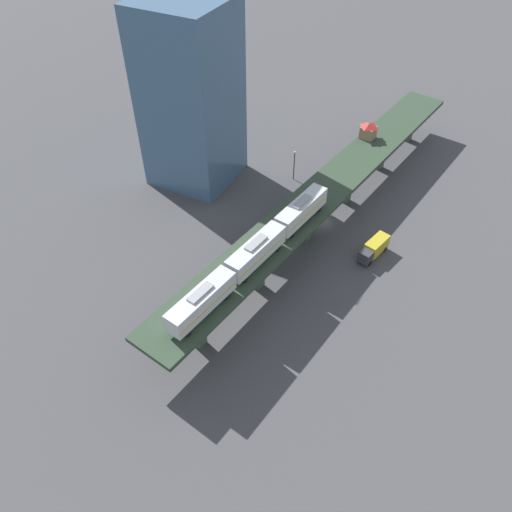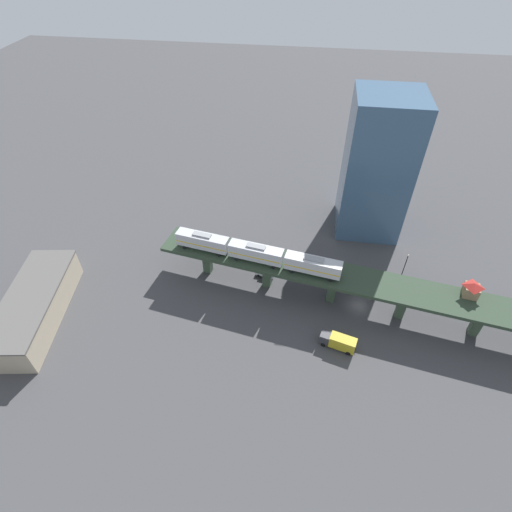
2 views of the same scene
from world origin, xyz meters
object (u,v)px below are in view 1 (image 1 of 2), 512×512
at_px(street_car_blue, 282,223).
at_px(street_lamp, 294,163).
at_px(office_tower, 191,97).
at_px(street_car_white, 240,280).
at_px(signal_hut, 369,130).
at_px(subway_train, 256,251).
at_px(delivery_truck, 374,248).

height_order(street_car_blue, street_lamp, street_lamp).
bearing_deg(office_tower, street_car_white, 134.22).
xyz_separation_m(signal_hut, street_lamp, (12.16, 9.95, -5.89)).
distance_m(street_car_blue, office_tower, 30.43).
bearing_deg(signal_hut, street_car_blue, 73.59).
height_order(subway_train, office_tower, office_tower).
xyz_separation_m(street_car_blue, delivery_truck, (-18.09, -0.42, 0.82)).
xyz_separation_m(street_car_white, street_lamp, (4.59, -32.49, 3.17)).
height_order(subway_train, street_car_blue, subway_train).
bearing_deg(signal_hut, office_tower, 29.53).
bearing_deg(street_car_blue, street_lamp, -73.76).
height_order(signal_hut, delivery_truck, signal_hut).
bearing_deg(office_tower, street_lamp, -157.81).
bearing_deg(street_car_blue, street_car_white, 89.98).
xyz_separation_m(street_car_white, delivery_truck, (-18.10, -17.15, 0.82)).
distance_m(subway_train, office_tower, 38.98).
height_order(street_car_white, street_lamp, street_lamp).
relative_size(signal_hut, office_tower, 0.10).
relative_size(subway_train, street_lamp, 5.35).
bearing_deg(signal_hut, street_car_white, 79.88).
xyz_separation_m(signal_hut, street_car_blue, (7.57, 25.72, -9.06)).
relative_size(street_car_blue, office_tower, 0.13).
height_order(signal_hut, street_car_white, signal_hut).
bearing_deg(street_car_white, street_lamp, -81.97).
bearing_deg(street_car_blue, signal_hut, -106.41).
xyz_separation_m(subway_train, office_tower, (27.83, -26.31, 7.26)).
bearing_deg(street_car_white, office_tower, -45.78).
relative_size(street_lamp, office_tower, 0.19).
xyz_separation_m(subway_train, street_car_blue, (3.89, -18.44, -9.80)).
bearing_deg(office_tower, delivery_truck, 169.95).
height_order(signal_hut, street_lamp, signal_hut).
xyz_separation_m(delivery_truck, street_lamp, (22.68, -15.34, 2.35)).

